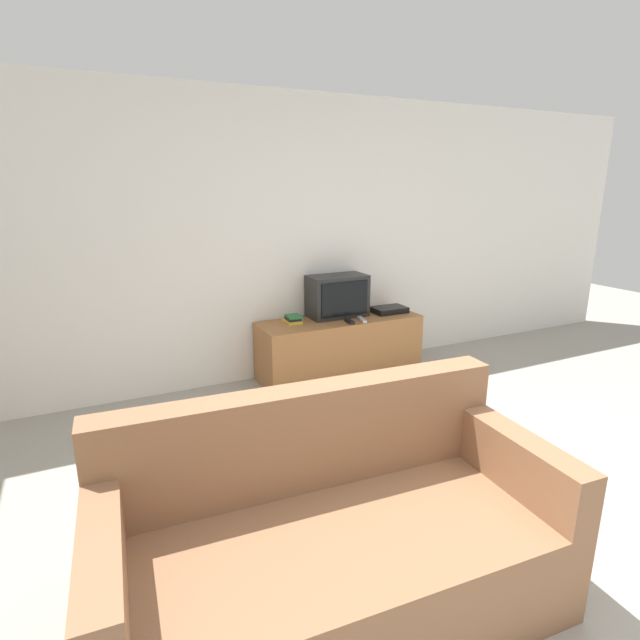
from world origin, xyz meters
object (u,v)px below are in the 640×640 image
Objects in this scene: remote_on_stand at (362,320)px; remote_secondary at (349,321)px; tv_stand at (340,347)px; couch at (334,548)px; television at (337,296)px; set_top_box at (389,310)px; book_stack at (293,319)px.

remote_on_stand is 0.14m from remote_secondary.
couch is (-1.33, -2.44, 0.02)m from tv_stand.
couch is 2.75m from remote_on_stand.
television is 0.34m from remote_on_stand.
tv_stand is at bearing -179.42° from set_top_box.
couch reaches higher than book_stack.
remote_secondary is (-0.14, -0.00, 0.00)m from remote_on_stand.
television is 0.32m from remote_secondary.
television is 2.92m from couch.
remote_on_stand is at bearing 60.70° from couch.
set_top_box reaches higher than tv_stand.
tv_stand is 7.35× the size of book_stack.
couch is 12.60× the size of remote_secondary.
tv_stand is 2.80× the size of television.
set_top_box is (1.89, 2.45, 0.29)m from couch.
television is at bearing 169.64° from set_top_box.
book_stack is at bearing -176.50° from television.
remote_on_stand is 0.44m from set_top_box.
television is 0.57m from set_top_box.
book_stack is (0.88, 2.52, 0.29)m from couch.
tv_stand is 4.70× the size of set_top_box.
remote_secondary is (0.02, -0.15, 0.29)m from tv_stand.
remote_secondary is at bearing -163.75° from set_top_box.
set_top_box is (0.54, -0.10, -0.17)m from television.
couch reaches higher than remote_on_stand.
remote_secondary is at bearing -83.67° from tv_stand.
television reaches higher than book_stack.
couch is at bearing -120.52° from remote_secondary.
remote_on_stand reaches higher than tv_stand.
remote_on_stand is at bearing -158.98° from set_top_box.
couch reaches higher than set_top_box.
remote_on_stand is (1.49, 2.29, 0.27)m from couch.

